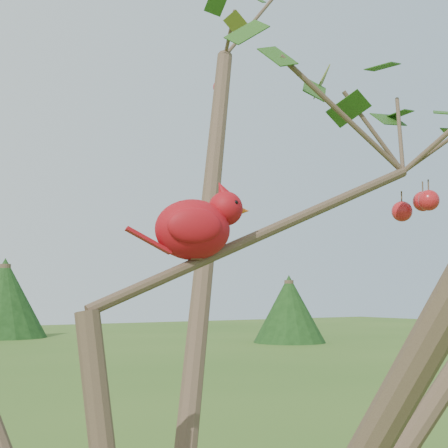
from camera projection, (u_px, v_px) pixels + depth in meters
name	position (u px, v px, depth m)	size (l,w,h in m)	color
crabapple_tree	(178.00, 184.00, 0.92)	(2.35, 2.05, 2.95)	#412F23
cardinal	(197.00, 227.00, 1.06)	(0.19, 0.12, 0.14)	#A90E10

